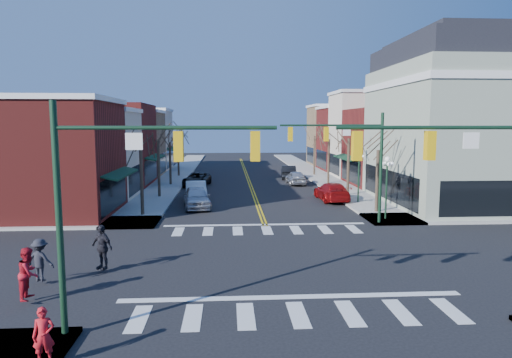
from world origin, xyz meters
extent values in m
plane|color=black|center=(0.00, 0.00, 0.00)|extent=(160.00, 160.00, 0.00)
cube|color=#9E9B93|center=(-8.75, 20.00, 0.07)|extent=(3.50, 70.00, 0.15)
cube|color=#9E9B93|center=(8.75, 20.00, 0.07)|extent=(3.50, 70.00, 0.15)
cube|color=maroon|center=(-15.50, 11.75, 4.00)|extent=(10.00, 8.50, 8.00)
cube|color=beige|center=(-15.50, 19.50, 3.75)|extent=(10.00, 7.00, 7.50)
cube|color=maroon|center=(-15.50, 27.50, 4.25)|extent=(10.00, 9.00, 8.50)
cube|color=#9F7F58|center=(-15.50, 35.75, 3.90)|extent=(10.00, 7.50, 7.80)
cube|color=beige|center=(-15.50, 43.50, 4.10)|extent=(10.00, 8.00, 8.20)
cube|color=maroon|center=(15.50, 25.75, 4.00)|extent=(10.00, 8.50, 8.00)
cube|color=beige|center=(15.50, 33.50, 5.00)|extent=(10.00, 7.00, 10.00)
cube|color=maroon|center=(15.50, 41.00, 4.25)|extent=(10.00, 8.00, 8.50)
cube|color=#9F7F58|center=(15.50, 49.00, 4.50)|extent=(10.00, 8.00, 9.00)
cube|color=gray|center=(16.50, 14.50, 5.50)|extent=(12.00, 14.00, 11.00)
cube|color=white|center=(16.50, 14.50, 9.60)|extent=(12.25, 14.25, 0.50)
cube|color=black|center=(16.50, 14.50, 11.90)|extent=(11.40, 13.40, 1.80)
cube|color=black|center=(16.50, 14.50, 13.00)|extent=(9.80, 11.80, 0.60)
cylinder|color=#14331E|center=(-7.40, -7.40, 3.60)|extent=(0.20, 0.20, 7.20)
cylinder|color=#14331E|center=(-4.15, -7.40, 6.40)|extent=(6.50, 0.12, 0.12)
cube|color=gold|center=(-3.83, -7.40, 5.85)|extent=(0.28, 0.28, 0.90)
cube|color=gold|center=(-1.55, -7.40, 5.85)|extent=(0.28, 0.28, 0.90)
cylinder|color=#14331E|center=(4.15, -7.40, 6.40)|extent=(6.50, 0.12, 0.12)
cube|color=gold|center=(3.83, -7.40, 5.85)|extent=(0.28, 0.28, 0.90)
cube|color=gold|center=(1.55, -7.40, 5.85)|extent=(0.28, 0.28, 0.90)
cylinder|color=#14331E|center=(7.40, 7.40, 3.60)|extent=(0.20, 0.20, 7.20)
cylinder|color=#14331E|center=(4.15, 7.40, 6.40)|extent=(6.50, 0.12, 0.12)
cube|color=gold|center=(3.83, 7.40, 5.85)|extent=(0.28, 0.28, 0.90)
cube|color=gold|center=(1.55, 7.40, 5.85)|extent=(0.28, 0.28, 0.90)
cylinder|color=#14331E|center=(8.20, 8.50, 2.00)|extent=(0.12, 0.12, 4.00)
sphere|color=white|center=(8.20, 8.50, 4.15)|extent=(0.36, 0.36, 0.36)
cylinder|color=#14331E|center=(8.20, 15.00, 2.00)|extent=(0.12, 0.12, 4.00)
sphere|color=white|center=(8.20, 15.00, 4.15)|extent=(0.36, 0.36, 0.36)
cylinder|color=#382B21|center=(-8.40, 11.00, 2.38)|extent=(0.24, 0.24, 4.76)
cylinder|color=#382B21|center=(-8.40, 19.00, 2.52)|extent=(0.24, 0.24, 5.04)
cylinder|color=#382B21|center=(-8.40, 27.00, 2.27)|extent=(0.24, 0.24, 4.55)
cylinder|color=#382B21|center=(-8.40, 35.00, 2.45)|extent=(0.24, 0.24, 4.90)
cylinder|color=#382B21|center=(8.40, 11.00, 2.31)|extent=(0.24, 0.24, 4.62)
cylinder|color=#382B21|center=(8.40, 19.00, 2.59)|extent=(0.24, 0.24, 5.18)
cylinder|color=#382B21|center=(8.40, 27.00, 2.42)|extent=(0.24, 0.24, 4.83)
cylinder|color=#382B21|center=(8.40, 35.00, 2.48)|extent=(0.24, 0.24, 4.97)
imported|color=silver|center=(-4.80, 14.03, 0.82)|extent=(2.55, 5.04, 1.65)
imported|color=silver|center=(-5.09, 17.47, 0.80)|extent=(2.17, 4.99, 1.60)
imported|color=black|center=(-5.60, 26.50, 0.71)|extent=(3.01, 5.37, 1.42)
imported|color=maroon|center=(6.40, 16.63, 0.77)|extent=(2.35, 5.36, 1.53)
imported|color=#AEAEB2|center=(4.88, 27.03, 0.74)|extent=(1.90, 4.43, 1.49)
imported|color=black|center=(4.80, 32.29, 0.77)|extent=(2.03, 4.80, 1.54)
imported|color=red|center=(-7.30, -9.20, 0.92)|extent=(0.63, 0.48, 1.54)
imported|color=#AF1220|center=(-9.65, -4.51, 1.11)|extent=(0.77, 0.97, 1.91)
imported|color=black|center=(-7.92, -1.19, 1.14)|extent=(1.24, 1.05, 1.98)
imported|color=black|center=(-10.00, -2.61, 1.03)|extent=(1.25, 0.89, 1.75)
camera|label=1|loc=(-2.37, -21.04, 6.53)|focal=32.00mm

